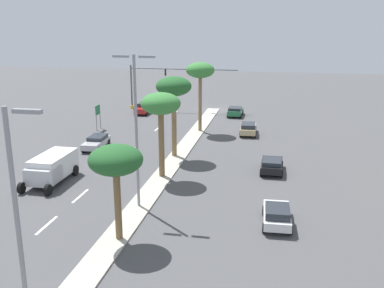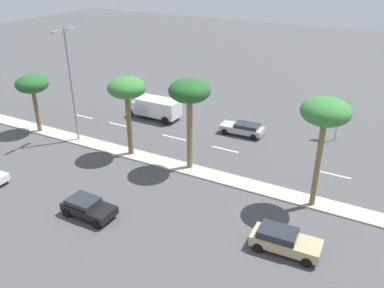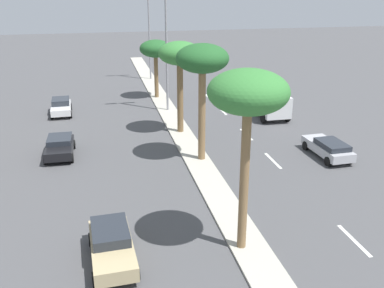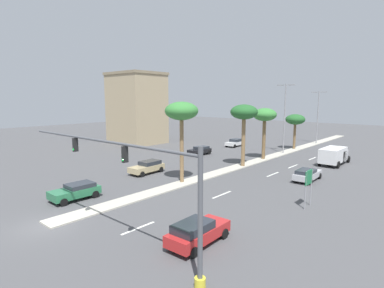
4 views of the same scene
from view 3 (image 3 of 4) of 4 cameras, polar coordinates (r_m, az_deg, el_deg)
name	(u,v)px [view 3 (image 3 of 4)]	position (r m, az deg, el deg)	size (l,w,h in m)	color
ground_plane	(192,152)	(31.58, 0.01, -1.06)	(160.00, 160.00, 0.00)	#4C4C4F
median_curb	(174,121)	(38.57, -2.42, 3.08)	(1.80, 68.21, 0.12)	#B7B2A3
lane_stripe_right	(354,240)	(22.72, 20.40, -11.71)	(0.20, 2.80, 0.01)	silver
lane_stripe_mid	(273,161)	(30.59, 10.54, -2.16)	(0.20, 2.80, 0.01)	silver
lane_stripe_front	(246,134)	(35.47, 7.10, 1.26)	(0.20, 2.80, 0.01)	silver
lane_stripe_near	(222,111)	(41.78, 3.97, 4.36)	(0.20, 2.80, 0.01)	silver
lane_stripe_trailing	(209,97)	(46.58, 2.20, 6.10)	(0.20, 2.80, 0.01)	silver
palm_tree_outboard	(248,96)	(17.95, 7.34, 6.19)	(3.38, 3.38, 8.25)	olive
palm_tree_near	(202,62)	(28.30, 1.36, 10.66)	(3.42, 3.42, 7.83)	olive
palm_tree_left	(180,56)	(34.13, -1.61, 11.42)	(3.32, 3.32, 7.23)	brown
palm_tree_center	(155,50)	(45.49, -4.79, 12.18)	(3.23, 3.23, 5.93)	brown
street_lamp_front	(166,43)	(40.44, -3.36, 13.04)	(2.90, 0.24, 10.77)	gray
street_lamp_inboard	(149,31)	(54.52, -5.61, 14.47)	(2.90, 0.24, 9.91)	gray
sedan_tan_left	(112,245)	(19.98, -10.46, -12.84)	(2.09, 4.37, 1.43)	tan
sedan_silver_leading	(328,148)	(31.92, 17.38, -0.46)	(2.00, 4.45, 1.27)	#B2B2B7
sedan_black_trailing	(60,146)	(32.09, -16.91, -0.29)	(1.99, 3.85, 1.28)	black
sedan_white_mid	(61,106)	(42.25, -16.74, 4.73)	(1.99, 3.98, 1.38)	silver
box_truck	(268,102)	(40.46, 9.84, 5.43)	(2.53, 6.04, 2.28)	silver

